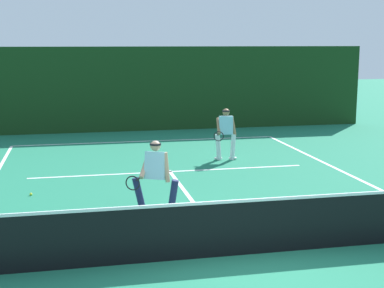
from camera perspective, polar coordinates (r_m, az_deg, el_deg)
name	(u,v)px	position (r m, az deg, el deg)	size (l,w,h in m)	color
ground_plane	(234,256)	(9.54, 4.26, -11.27)	(80.00, 80.00, 0.00)	#1F7554
court_line_baseline_far	(147,141)	(20.11, -4.63, 0.30)	(9.28, 0.10, 0.01)	white
court_line_service	(170,172)	(15.37, -2.26, -2.82)	(7.57, 0.10, 0.01)	white
court_line_centre	(193,202)	(12.48, 0.13, -5.96)	(0.10, 6.40, 0.01)	white
tennis_net	(234,227)	(9.37, 4.30, -8.44)	(10.18, 0.09, 1.09)	#1E4723
player_near	(155,175)	(11.30, -3.76, -3.22)	(1.11, 0.84, 1.58)	#1E234C
player_far	(226,132)	(16.76, 3.45, 1.23)	(0.86, 0.86, 1.56)	silver
tennis_ball	(31,194)	(13.54, -16.10, -4.93)	(0.07, 0.07, 0.07)	#D1E033
back_fence_windscreen	(138,89)	(22.29, -5.51, 5.59)	(18.88, 0.12, 3.33)	#153415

